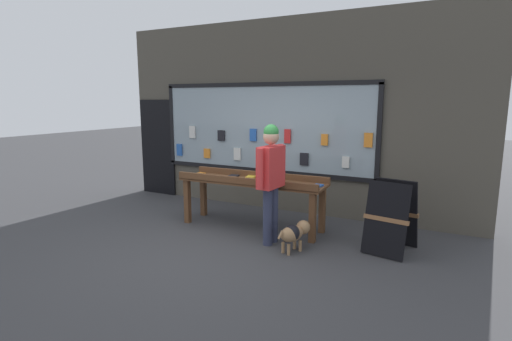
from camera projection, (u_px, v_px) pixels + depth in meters
The scene contains 6 objects.
ground_plane at pixel (216, 248), 5.72m from camera, with size 40.00×40.00×0.00m, color #38383A.
shopfront_facade at pixel (282, 118), 7.52m from camera, with size 7.09×0.29×3.57m.
display_table_main at pixel (252, 185), 6.55m from camera, with size 2.47×0.75×0.90m.
person_browsing at pixel (271, 174), 5.76m from camera, with size 0.25×0.69×1.76m.
small_dog at pixel (294, 233), 5.57m from camera, with size 0.36×0.57×0.41m.
sandwich_board_sign at pixel (391, 216), 5.56m from camera, with size 0.69×0.77×1.00m.
Camera 1 is at (3.06, -4.53, 2.11)m, focal length 28.00 mm.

